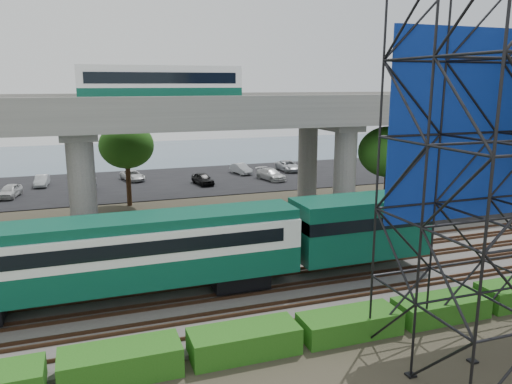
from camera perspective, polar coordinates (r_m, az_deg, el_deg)
name	(u,v)px	position (r m, az deg, el deg)	size (l,w,h in m)	color
ground	(291,299)	(26.89, 4.04, -12.14)	(140.00, 140.00, 0.00)	#474233
ballast_bed	(277,284)	(28.54, 2.43, -10.41)	(90.00, 12.00, 0.20)	slate
service_road	(233,241)	(36.10, -2.59, -5.57)	(90.00, 5.00, 0.08)	black
parking_lot	(175,181)	(58.33, -9.29, 1.21)	(90.00, 18.00, 0.08)	black
harbor_water	(149,156)	(79.81, -12.11, 4.05)	(140.00, 40.00, 0.03)	#3F5869
rail_tracks	(277,281)	(28.47, 2.44, -10.07)	(90.00, 9.52, 0.16)	#472D1E
commuter_train	(156,249)	(25.96, -11.38, -6.43)	(29.30, 3.06, 4.30)	black
overpass	(209,121)	(39.69, -5.43, 8.07)	(80.00, 12.00, 12.40)	#9E9B93
hedge_strip	(350,323)	(23.61, 10.66, -14.48)	(34.60, 1.80, 1.20)	#1E5413
trees	(154,157)	(39.32, -11.63, 3.95)	(40.94, 16.94, 7.69)	#382314
suv	(53,250)	(34.04, -22.23, -6.15)	(2.63, 5.71, 1.59)	black
parked_cars	(182,176)	(57.85, -8.44, 1.82)	(34.20, 9.73, 1.30)	silver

